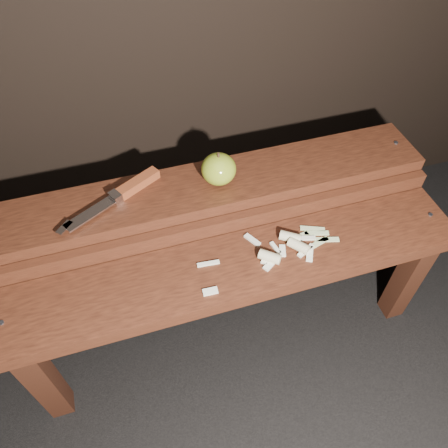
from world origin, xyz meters
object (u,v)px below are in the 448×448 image
object	(u,v)px
bench_front_tier	(238,282)
knife	(126,191)
bench_rear_tier	(213,205)
apple	(219,169)

from	to	relation	value
bench_front_tier	knife	bearing A→B (deg)	131.57
bench_rear_tier	knife	bearing A→B (deg)	173.30
bench_rear_tier	knife	xyz separation A→B (m)	(-0.22, 0.03, 0.10)
bench_rear_tier	apple	world-z (taller)	apple
bench_rear_tier	knife	distance (m)	0.25
bench_front_tier	bench_rear_tier	xyz separation A→B (m)	(0.00, 0.23, 0.06)
bench_front_tier	apple	xyz separation A→B (m)	(0.02, 0.23, 0.19)
knife	apple	bearing A→B (deg)	-5.17
bench_rear_tier	knife	size ratio (longest dim) A/B	4.29
apple	knife	bearing A→B (deg)	174.83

